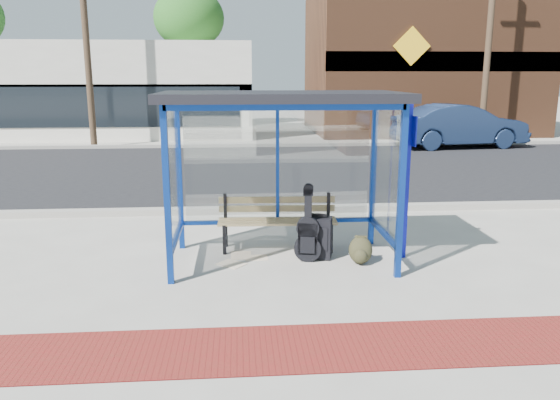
{
  "coord_description": "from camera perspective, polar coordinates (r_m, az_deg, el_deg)",
  "views": [
    {
      "loc": [
        -0.6,
        -7.52,
        2.64
      ],
      "look_at": [
        -0.0,
        0.2,
        0.87
      ],
      "focal_mm": 35.0,
      "sensor_mm": 36.0,
      "label": 1
    }
  ],
  "objects": [
    {
      "name": "backpack",
      "position": [
        7.91,
        8.41,
        -5.28
      ],
      "size": [
        0.38,
        0.36,
        0.4
      ],
      "rotation": [
        0.0,
        0.0,
        -0.21
      ],
      "color": "#2B2A18",
      "rests_on": "ground"
    },
    {
      "name": "street_asphalt",
      "position": [
        15.75,
        -2.17,
        3.24
      ],
      "size": [
        60.0,
        10.0,
        0.0
      ],
      "primitive_type": "cube",
      "color": "black",
      "rests_on": "ground"
    },
    {
      "name": "sign_post",
      "position": [
        8.06,
        13.16,
        2.72
      ],
      "size": [
        0.11,
        0.28,
        2.25
      ],
      "rotation": [
        0.0,
        0.0,
        0.16
      ],
      "color": "#0C128A",
      "rests_on": "ground"
    },
    {
      "name": "fire_hydrant",
      "position": [
        24.08,
        23.91,
        6.53
      ],
      "size": [
        0.35,
        0.24,
        0.79
      ],
      "rotation": [
        0.0,
        0.0,
        0.09
      ],
      "color": "#AC0C14",
      "rests_on": "ground"
    },
    {
      "name": "bus_shelter",
      "position": [
        7.63,
        0.11,
        8.61
      ],
      "size": [
        3.3,
        1.8,
        2.42
      ],
      "color": "navy",
      "rests_on": "ground"
    },
    {
      "name": "tree_right",
      "position": [
        32.41,
        20.38,
        17.1
      ],
      "size": [
        3.6,
        3.6,
        7.03
      ],
      "color": "#4C3826",
      "rests_on": "ground"
    },
    {
      "name": "storefront_brown",
      "position": [
        27.4,
        14.29,
        13.68
      ],
      "size": [
        10.0,
        7.08,
        6.4
      ],
      "color": "#59331E",
      "rests_on": "ground"
    },
    {
      "name": "bench",
      "position": [
        8.43,
        -0.28,
        -1.92
      ],
      "size": [
        1.83,
        0.51,
        0.86
      ],
      "rotation": [
        0.0,
        0.0,
        -0.04
      ],
      "color": "black",
      "rests_on": "ground"
    },
    {
      "name": "tree_mid",
      "position": [
        29.75,
        -9.5,
        18.15
      ],
      "size": [
        3.6,
        3.6,
        7.03
      ],
      "color": "#4C3826",
      "rests_on": "ground"
    },
    {
      "name": "newspaper_b",
      "position": [
        7.9,
        -5.08,
        -6.68
      ],
      "size": [
        0.47,
        0.46,
        0.01
      ],
      "primitive_type": "cube",
      "rotation": [
        0.0,
        0.0,
        -0.69
      ],
      "color": "white",
      "rests_on": "ground"
    },
    {
      "name": "far_sidewalk",
      "position": [
        22.68,
        -2.88,
        6.2
      ],
      "size": [
        60.0,
        4.0,
        0.01
      ],
      "primitive_type": "cube",
      "color": "#B2ADA0",
      "rests_on": "ground"
    },
    {
      "name": "ground",
      "position": [
        7.99,
        0.14,
        -6.41
      ],
      "size": [
        120.0,
        120.0,
        0.0
      ],
      "primitive_type": "plane",
      "color": "#B2ADA0",
      "rests_on": "ground"
    },
    {
      "name": "storefront_white",
      "position": [
        26.86,
        -23.05,
        10.52
      ],
      "size": [
        18.0,
        6.04,
        4.0
      ],
      "color": "silver",
      "rests_on": "ground"
    },
    {
      "name": "suitcase",
      "position": [
        8.05,
        3.99,
        -3.95
      ],
      "size": [
        0.44,
        0.35,
        0.68
      ],
      "rotation": [
        0.0,
        0.0,
        -0.28
      ],
      "color": "black",
      "rests_on": "ground"
    },
    {
      "name": "utility_pole_west",
      "position": [
        21.65,
        -19.64,
        16.06
      ],
      "size": [
        1.6,
        0.24,
        8.0
      ],
      "color": "#4C3826",
      "rests_on": "ground"
    },
    {
      "name": "brick_paver_strip",
      "position": [
        5.61,
        2.32,
        -15.14
      ],
      "size": [
        60.0,
        1.0,
        0.01
      ],
      "primitive_type": "cube",
      "color": "maroon",
      "rests_on": "ground"
    },
    {
      "name": "utility_pole_east",
      "position": [
        23.06,
        21.02,
        15.72
      ],
      "size": [
        1.6,
        0.24,
        8.0
      ],
      "color": "#4C3826",
      "rests_on": "ground"
    },
    {
      "name": "newspaper_a",
      "position": [
        8.25,
        -4.09,
        -5.79
      ],
      "size": [
        0.31,
        0.39,
        0.01
      ],
      "primitive_type": "cube",
      "rotation": [
        0.0,
        0.0,
        1.58
      ],
      "color": "white",
      "rests_on": "ground"
    },
    {
      "name": "parked_car",
      "position": [
        21.59,
        18.24,
        7.37
      ],
      "size": [
        5.05,
        2.27,
        1.61
      ],
      "primitive_type": "imported",
      "rotation": [
        0.0,
        0.0,
        1.69
      ],
      "color": "#1B2C4E",
      "rests_on": "ground"
    },
    {
      "name": "curb_far",
      "position": [
        20.79,
        -2.74,
        5.74
      ],
      "size": [
        60.0,
        0.25,
        0.12
      ],
      "primitive_type": "cube",
      "color": "gray",
      "rests_on": "ground"
    },
    {
      "name": "newspaper_c",
      "position": [
        8.13,
        -2.5,
        -6.05
      ],
      "size": [
        0.36,
        0.29,
        0.01
      ],
      "primitive_type": "cube",
      "rotation": [
        0.0,
        0.0,
        0.06
      ],
      "color": "white",
      "rests_on": "ground"
    },
    {
      "name": "curb_near",
      "position": [
        10.75,
        -1.09,
        -1.0
      ],
      "size": [
        60.0,
        0.25,
        0.12
      ],
      "primitive_type": "cube",
      "color": "gray",
      "rests_on": "ground"
    },
    {
      "name": "guitar_bag",
      "position": [
        7.88,
        2.92,
        -3.68
      ],
      "size": [
        0.41,
        0.18,
        1.08
      ],
      "rotation": [
        0.0,
        0.0,
        -0.17
      ],
      "color": "black",
      "rests_on": "ground"
    }
  ]
}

